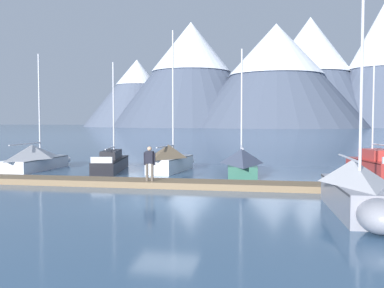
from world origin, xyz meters
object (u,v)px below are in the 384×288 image
(sailboat_mid_dock_starboard, at_px, (241,162))
(sailboat_mid_dock_port, at_px, (172,158))
(sailboat_nearest_berth, at_px, (37,158))
(person_on_dock, at_px, (150,161))
(sailboat_outer_slip, at_px, (375,165))
(sailboat_second_berth, at_px, (112,162))
(sailboat_far_berth, at_px, (357,189))

(sailboat_mid_dock_starboard, bearing_deg, sailboat_mid_dock_port, 165.11)
(sailboat_nearest_berth, bearing_deg, sailboat_mid_dock_port, 4.53)
(sailboat_nearest_berth, distance_m, person_on_dock, 11.39)
(sailboat_mid_dock_starboard, xyz_separation_m, person_on_dock, (-4.09, -5.76, 0.49))
(sailboat_mid_dock_port, bearing_deg, sailboat_outer_slip, -1.69)
(sailboat_nearest_berth, relative_size, sailboat_second_berth, 1.08)
(sailboat_nearest_berth, relative_size, sailboat_outer_slip, 0.88)
(sailboat_mid_dock_starboard, xyz_separation_m, sailboat_outer_slip, (7.75, 0.84, -0.13))
(sailboat_outer_slip, bearing_deg, person_on_dock, -150.87)
(sailboat_nearest_berth, distance_m, sailboat_second_berth, 5.09)
(sailboat_far_berth, height_order, person_on_dock, sailboat_far_berth)
(sailboat_outer_slip, bearing_deg, sailboat_nearest_berth, -179.05)
(sailboat_nearest_berth, bearing_deg, sailboat_mid_dock_starboard, -2.06)
(sailboat_outer_slip, bearing_deg, sailboat_far_berth, -105.66)
(sailboat_second_berth, bearing_deg, person_on_dock, -56.68)
(sailboat_second_berth, xyz_separation_m, sailboat_mid_dock_port, (4.01, 0.19, 0.29))
(sailboat_mid_dock_port, bearing_deg, sailboat_nearest_berth, -175.47)
(sailboat_far_berth, bearing_deg, sailboat_outer_slip, 74.34)
(person_on_dock, bearing_deg, sailboat_outer_slip, 29.13)
(sailboat_mid_dock_starboard, distance_m, sailboat_far_berth, 11.38)
(sailboat_outer_slip, bearing_deg, sailboat_mid_dock_starboard, -173.79)
(sailboat_second_berth, distance_m, sailboat_mid_dock_starboard, 8.61)
(sailboat_mid_dock_starboard, height_order, person_on_dock, sailboat_mid_dock_starboard)
(sailboat_far_berth, bearing_deg, sailboat_mid_dock_port, 128.20)
(sailboat_nearest_berth, xyz_separation_m, sailboat_mid_dock_port, (9.06, 0.72, 0.04))
(sailboat_second_berth, xyz_separation_m, sailboat_outer_slip, (16.30, -0.17, 0.11))
(sailboat_far_berth, bearing_deg, sailboat_mid_dock_starboard, 113.85)
(sailboat_outer_slip, distance_m, person_on_dock, 13.57)
(sailboat_second_berth, relative_size, sailboat_outer_slip, 0.82)
(sailboat_second_berth, bearing_deg, sailboat_mid_dock_starboard, -6.79)
(sailboat_nearest_berth, xyz_separation_m, person_on_dock, (9.51, -6.25, 0.48))
(sailboat_far_berth, distance_m, person_on_dock, 9.86)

